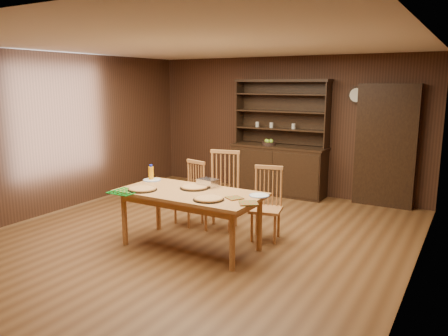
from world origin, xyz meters
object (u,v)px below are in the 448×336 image
Objects in this scene: dining_table at (190,198)px; chair_left at (192,191)px; chair_right at (267,201)px; chair_center at (223,187)px; juice_bottle at (151,173)px; china_hutch at (279,163)px.

chair_left is at bearing 123.50° from dining_table.
chair_right is (1.26, -0.02, 0.02)m from chair_left.
juice_bottle is (-0.80, -0.66, 0.25)m from chair_center.
chair_center reaches higher than dining_table.
chair_center is 5.08× the size of juice_bottle.
chair_center is (-0.06, 0.93, -0.06)m from dining_table.
juice_bottle is at bearing -173.47° from chair_right.
chair_center is at bearing 93.80° from dining_table.
china_hutch is at bearing 92.57° from dining_table.
chair_left is 1.26m from chair_right.
china_hutch is 2.27× the size of chair_left.
chair_left is at bearing 63.52° from juice_bottle.
chair_center is at bearing 20.77° from chair_left.
chair_center is 0.76m from chair_right.
china_hutch is at bearing 92.38° from chair_left.
china_hutch is 1.91× the size of chair_center.
chair_center reaches higher than chair_left.
chair_left is 0.84× the size of chair_center.
chair_center is 1.14× the size of chair_right.
dining_table is 1.04m from chair_left.
juice_bottle is (-0.29, -0.59, 0.35)m from chair_left.
chair_center is (0.08, -2.24, 0.01)m from china_hutch.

